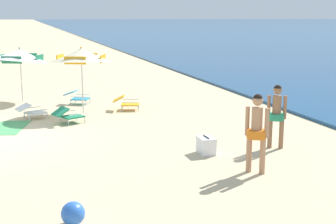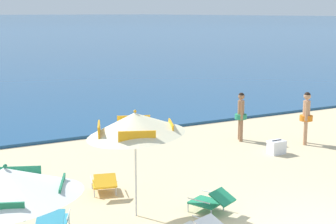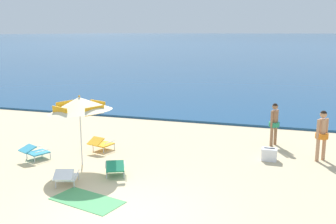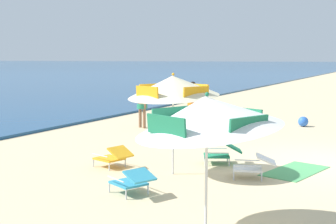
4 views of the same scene
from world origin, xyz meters
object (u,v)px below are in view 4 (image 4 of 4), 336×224
object	(u,v)px
lounge_chair_under_umbrella	(132,180)
beach_towel	(295,171)
beach_umbrella_striped_main	(173,86)
person_standing_near_shore	(193,100)
lounge_chair_spare_folded	(222,153)
person_standing_beside	(142,103)
lounge_chair_beside_umbrella	(113,156)
lounge_chair_facing_sea	(254,165)
beach_ball	(303,122)
beach_umbrella_striped_second	(207,113)
cooler_box	(187,126)

from	to	relation	value
lounge_chair_under_umbrella	beach_towel	distance (m)	3.98
beach_umbrella_striped_main	person_standing_near_shore	bearing A→B (deg)	20.46
beach_umbrella_striped_main	lounge_chair_under_umbrella	world-z (taller)	beach_umbrella_striped_main
lounge_chair_spare_folded	person_standing_beside	bearing A→B (deg)	47.82
lounge_chair_beside_umbrella	lounge_chair_facing_sea	distance (m)	3.22
lounge_chair_spare_folded	beach_ball	distance (m)	7.18
person_standing_beside	beach_ball	size ratio (longest dim) A/B	4.19
beach_umbrella_striped_main	beach_towel	world-z (taller)	beach_umbrella_striped_main
beach_umbrella_striped_second	person_standing_near_shore	xyz separation A→B (m)	(10.07, 4.62, -0.79)
person_standing_beside	beach_umbrella_striped_main	bearing A→B (deg)	-144.52
lounge_chair_spare_folded	beach_ball	xyz separation A→B (m)	(7.16, -0.58, -0.08)
lounge_chair_facing_sea	person_standing_near_shore	world-z (taller)	person_standing_near_shore
lounge_chair_facing_sea	cooler_box	size ratio (longest dim) A/B	2.01
lounge_chair_beside_umbrella	person_standing_near_shore	xyz separation A→B (m)	(7.28, 1.19, 0.69)
lounge_chair_beside_umbrella	lounge_chair_spare_folded	xyz separation A→B (m)	(1.54, -2.11, -0.00)
lounge_chair_under_umbrella	lounge_chair_facing_sea	distance (m)	2.77
lounge_chair_beside_umbrella	beach_towel	xyz separation A→B (m)	(1.57, -3.84, -0.27)
person_standing_near_shore	person_standing_beside	bearing A→B (deg)	139.01
lounge_chair_beside_umbrella	lounge_chair_spare_folded	world-z (taller)	lounge_chair_spare_folded
person_standing_near_shore	cooler_box	size ratio (longest dim) A/B	3.35
beach_umbrella_striped_second	person_standing_beside	xyz separation A→B (m)	(8.53, 5.96, -0.84)
lounge_chair_spare_folded	person_standing_near_shore	bearing A→B (deg)	29.87
lounge_chair_under_umbrella	person_standing_near_shore	distance (m)	9.34
beach_umbrella_striped_second	lounge_chair_under_umbrella	xyz separation A→B (m)	(1.15, 1.93, -1.48)
lounge_chair_beside_umbrella	cooler_box	bearing A→B (deg)	7.10
person_standing_near_shore	person_standing_beside	world-z (taller)	person_standing_near_shore
lounge_chair_under_umbrella	lounge_chair_beside_umbrella	bearing A→B (deg)	42.64
cooler_box	beach_ball	world-z (taller)	cooler_box
person_standing_beside	cooler_box	distance (m)	1.95
beach_umbrella_striped_second	lounge_chair_under_umbrella	distance (m)	2.69
lounge_chair_beside_umbrella	cooler_box	world-z (taller)	lounge_chair_beside_umbrella
person_standing_near_shore	person_standing_beside	size ratio (longest dim) A/B	1.05
beach_umbrella_striped_second	lounge_chair_facing_sea	bearing A→B (deg)	4.55
lounge_chair_beside_umbrella	beach_towel	world-z (taller)	lounge_chair_beside_umbrella
lounge_chair_spare_folded	person_standing_beside	world-z (taller)	person_standing_beside
lounge_chair_spare_folded	cooler_box	bearing A→B (deg)	34.13
lounge_chair_beside_umbrella	lounge_chair_facing_sea	size ratio (longest dim) A/B	1.00
lounge_chair_under_umbrella	lounge_chair_facing_sea	bearing A→B (deg)	-36.98
lounge_chair_under_umbrella	lounge_chair_facing_sea	size ratio (longest dim) A/B	1.01
lounge_chair_under_umbrella	person_standing_near_shore	xyz separation A→B (m)	(8.91, 2.69, 0.68)
person_standing_near_shore	lounge_chair_under_umbrella	bearing A→B (deg)	-163.20
lounge_chair_spare_folded	beach_towel	bearing A→B (deg)	-88.80
lounge_chair_beside_umbrella	person_standing_near_shore	world-z (taller)	person_standing_near_shore
cooler_box	beach_towel	bearing A→B (deg)	-132.23
lounge_chair_spare_folded	beach_towel	xyz separation A→B (m)	(0.04, -1.72, -0.27)
lounge_chair_spare_folded	beach_ball	bearing A→B (deg)	-4.63
lounge_chair_beside_umbrella	lounge_chair_facing_sea	xyz separation A→B (m)	(0.57, -3.17, 0.00)
beach_umbrella_striped_main	lounge_chair_facing_sea	bearing A→B (deg)	-74.28
beach_umbrella_striped_main	person_standing_near_shore	world-z (taller)	beach_umbrella_striped_main
lounge_chair_beside_umbrella	cooler_box	distance (m)	5.74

